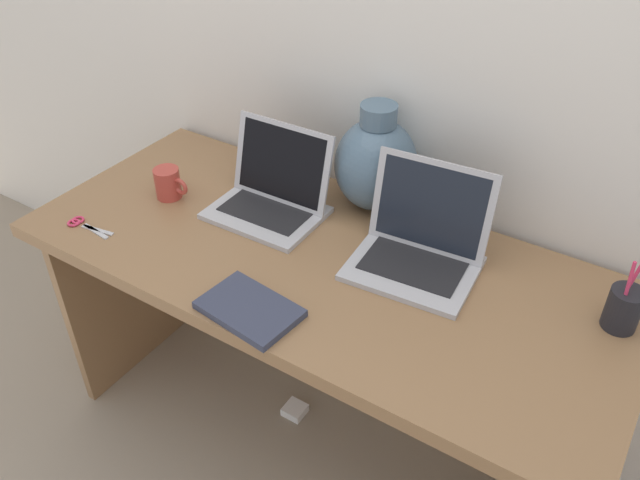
{
  "coord_description": "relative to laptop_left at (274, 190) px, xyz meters",
  "views": [
    {
      "loc": [
        0.7,
        -1.09,
        1.77
      ],
      "look_at": [
        0.0,
        0.0,
        0.8
      ],
      "focal_mm": 36.31,
      "sensor_mm": 36.0,
      "label": 1
    }
  ],
  "objects": [
    {
      "name": "ground_plane",
      "position": [
        0.23,
        -0.11,
        -0.81
      ],
      "size": [
        6.0,
        6.0,
        0.0
      ],
      "primitive_type": "plane",
      "color": "gray"
    },
    {
      "name": "back_wall",
      "position": [
        0.23,
        0.27,
        0.39
      ],
      "size": [
        4.4,
        0.04,
        2.4
      ],
      "primitive_type": "cube",
      "color": "silver",
      "rests_on": "ground"
    },
    {
      "name": "desk",
      "position": [
        0.23,
        -0.11,
        -0.22
      ],
      "size": [
        1.58,
        0.68,
        0.75
      ],
      "color": "olive",
      "rests_on": "ground"
    },
    {
      "name": "laptop_left",
      "position": [
        0.0,
        0.0,
        0.0
      ],
      "size": [
        0.31,
        0.24,
        0.23
      ],
      "color": "#B2B2B7",
      "rests_on": "desk"
    },
    {
      "name": "laptop_right",
      "position": [
        0.45,
        0.01,
        0.0
      ],
      "size": [
        0.32,
        0.27,
        0.25
      ],
      "color": "#B2B2B7",
      "rests_on": "desk"
    },
    {
      "name": "green_vase",
      "position": [
        0.23,
        0.17,
        0.07
      ],
      "size": [
        0.23,
        0.23,
        0.31
      ],
      "color": "slate",
      "rests_on": "desk"
    },
    {
      "name": "notebook_stack",
      "position": [
        0.2,
        -0.38,
        -0.05
      ],
      "size": [
        0.24,
        0.17,
        0.02
      ],
      "primitive_type": "cube",
      "rotation": [
        0.0,
        0.0,
        -0.11
      ],
      "color": "#33384C",
      "rests_on": "desk"
    },
    {
      "name": "coffee_mug",
      "position": [
        -0.29,
        -0.11,
        -0.02
      ],
      "size": [
        0.11,
        0.07,
        0.09
      ],
      "color": "#B23D33",
      "rests_on": "desk"
    },
    {
      "name": "pen_cup",
      "position": [
        0.92,
        0.03,
        -0.01
      ],
      "size": [
        0.08,
        0.08,
        0.19
      ],
      "color": "black",
      "rests_on": "desk"
    },
    {
      "name": "scissors",
      "position": [
        -0.39,
        -0.35,
        -0.06
      ],
      "size": [
        0.15,
        0.05,
        0.01
      ],
      "color": "#B7B7BC",
      "rests_on": "desk"
    },
    {
      "name": "power_brick",
      "position": [
        0.1,
        -0.07,
        -0.8
      ],
      "size": [
        0.07,
        0.07,
        0.03
      ],
      "primitive_type": "cube",
      "color": "white",
      "rests_on": "ground"
    }
  ]
}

